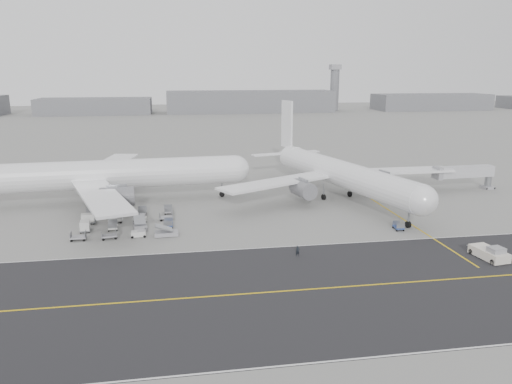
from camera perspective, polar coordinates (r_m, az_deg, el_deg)
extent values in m
plane|color=gray|center=(79.36, -0.72, -5.95)|extent=(700.00, 700.00, 0.00)
cube|color=#29292B|center=(64.01, 6.29, -10.99)|extent=(220.00, 32.00, 0.02)
cube|color=gold|center=(64.00, 6.29, -10.98)|extent=(220.00, 0.30, 0.01)
cube|color=silver|center=(78.19, 3.18, -6.25)|extent=(220.00, 0.25, 0.01)
cube|color=silver|center=(50.78, 11.30, -18.20)|extent=(220.00, 0.25, 0.01)
cube|color=gold|center=(92.92, 17.44, -3.63)|extent=(0.30, 40.00, 0.01)
cylinder|color=slate|center=(356.93, 8.96, 11.44)|extent=(6.00, 6.00, 28.00)
cube|color=#98989D|center=(356.72, 9.05, 13.93)|extent=(7.00, 7.00, 3.50)
cylinder|color=white|center=(106.50, -16.10, 1.98)|extent=(51.88, 9.04, 5.92)
sphere|color=white|center=(108.05, -2.31, 2.66)|extent=(5.80, 5.80, 5.80)
cube|color=white|center=(91.56, -17.33, -0.43)|extent=(14.51, 28.91, 0.45)
cube|color=white|center=(121.99, -16.31, 3.04)|extent=(11.36, 29.00, 0.45)
cylinder|color=slate|center=(96.46, -15.58, -0.52)|extent=(6.51, 4.04, 3.67)
cylinder|color=slate|center=(117.34, -15.16, 1.97)|extent=(6.51, 4.04, 3.67)
cylinder|color=black|center=(108.71, -3.92, -0.26)|extent=(1.15, 0.57, 1.12)
cylinder|color=black|center=(104.39, -17.03, -1.42)|extent=(1.15, 0.57, 1.12)
cylinder|color=black|center=(111.26, -16.80, -0.50)|extent=(1.15, 0.57, 1.12)
cylinder|color=gray|center=(108.35, -3.93, 0.54)|extent=(0.36, 0.36, 3.11)
cylinder|color=white|center=(106.12, 9.83, 2.04)|extent=(17.14, 47.86, 5.50)
sphere|color=white|center=(87.65, 18.44, -0.92)|extent=(5.39, 5.39, 5.39)
cone|color=white|center=(127.42, 3.62, 4.32)|extent=(7.10, 10.29, 4.95)
cube|color=white|center=(126.93, 3.55, 7.75)|extent=(1.78, 5.23, 11.70)
cube|color=white|center=(126.07, 1.48, 4.31)|extent=(9.15, 4.71, 0.25)
cube|color=white|center=(130.41, 5.34, 4.57)|extent=(9.15, 4.71, 0.25)
cube|color=white|center=(100.18, 2.51, 1.14)|extent=(25.96, 17.62, 0.45)
cube|color=white|center=(115.65, 15.52, 2.34)|extent=(26.35, 5.96, 0.45)
cylinder|color=slate|center=(100.52, 5.41, 0.33)|extent=(4.74, 6.51, 3.41)
cylinder|color=slate|center=(111.34, 14.41, 1.26)|extent=(4.74, 6.51, 3.41)
cylinder|color=black|center=(91.07, 16.99, -3.57)|extent=(0.78, 1.28, 1.19)
cylinder|color=black|center=(106.94, 7.73, -0.57)|extent=(0.78, 1.28, 1.19)
cylinder|color=black|center=(110.44, 10.66, -0.23)|extent=(0.78, 1.28, 1.19)
cylinder|color=gray|center=(90.67, 17.05, -2.70)|extent=(0.36, 0.36, 2.89)
cube|color=silver|center=(80.61, 25.08, -6.38)|extent=(3.47, 6.03, 1.29)
cube|color=#98989D|center=(79.42, 25.77, -6.01)|extent=(2.25, 2.09, 0.83)
cylinder|color=gray|center=(83.18, 23.47, -5.85)|extent=(0.45, 2.40, 0.15)
cylinder|color=black|center=(78.43, 25.46, -7.25)|extent=(0.47, 0.87, 0.83)
cylinder|color=black|center=(80.01, 26.75, -6.99)|extent=(0.47, 0.87, 0.83)
cylinder|color=black|center=(81.52, 23.40, -6.27)|extent=(0.47, 0.87, 0.83)
cylinder|color=black|center=(83.04, 24.67, -6.04)|extent=(0.47, 0.87, 0.83)
cylinder|color=gray|center=(127.74, 25.00, 1.18)|extent=(1.50, 1.50, 3.76)
cube|color=#98989D|center=(128.05, 24.93, 0.50)|extent=(2.59, 2.59, 0.66)
cube|color=#B6B6BB|center=(123.38, 22.69, 2.16)|extent=(14.22, 3.49, 2.44)
cube|color=#98989D|center=(119.60, 20.05, 2.06)|extent=(1.31, 3.07, 2.82)
cylinder|color=black|center=(129.48, 25.01, 0.61)|extent=(0.32, 0.58, 0.56)
imported|color=black|center=(74.26, 4.79, -6.74)|extent=(0.62, 0.44, 1.61)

